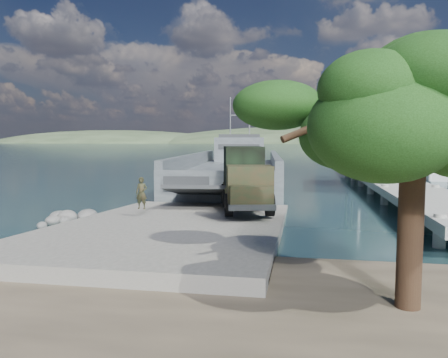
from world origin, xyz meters
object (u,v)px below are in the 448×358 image
pier (385,172)px  military_truck (245,178)px  sailboat_far (418,171)px  landing_craft (234,174)px  soldier (142,201)px  sailboat_near (433,176)px  overhang_tree (389,99)px

pier → military_truck: (-10.30, -15.09, 0.63)m
pier → sailboat_far: bearing=69.4°
military_truck → sailboat_far: bearing=50.9°
landing_craft → soldier: bearing=-97.4°
sailboat_near → landing_craft: bearing=-158.8°
military_truck → pier: bearing=43.4°
pier → landing_craft: 14.68m
pier → sailboat_near: sailboat_near is taller
soldier → pier: bearing=49.3°
military_truck → soldier: bearing=-155.6°
sailboat_near → sailboat_far: bearing=87.0°
landing_craft → soldier: 23.17m
military_truck → overhang_tree: size_ratio=1.06×
landing_craft → soldier: size_ratio=22.07×
sailboat_far → military_truck: bearing=-116.5°
pier → landing_craft: (-13.96, 4.47, -0.75)m
soldier → sailboat_near: 37.96m
soldier → military_truck: bearing=35.0°
sailboat_near → pier: bearing=-119.4°
military_truck → sailboat_far: (18.22, 36.19, -1.92)m
soldier → landing_craft: bearing=85.5°
landing_craft → pier: bearing=-22.4°
pier → landing_craft: size_ratio=1.23×
military_truck → sailboat_near: sailboat_near is taller
sailboat_far → overhang_tree: bearing=-104.6°
sailboat_near → overhang_tree: sailboat_near is taller
overhang_tree → military_truck: bearing=111.4°
sailboat_near → sailboat_far: size_ratio=1.15×
pier → overhang_tree: overhang_tree is taller
soldier → sailboat_near: size_ratio=0.24×
military_truck → soldier: 6.05m
landing_craft → sailboat_far: landing_craft is taller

